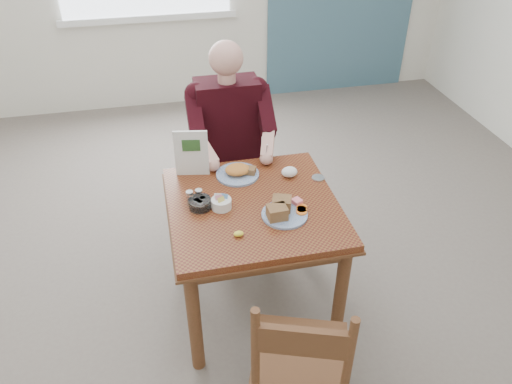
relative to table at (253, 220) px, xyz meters
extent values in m
plane|color=#655851|center=(0.00, 0.00, -0.64)|extent=(6.00, 6.00, 0.00)
ellipsoid|color=yellow|center=(-0.13, -0.25, 0.13)|extent=(0.06, 0.05, 0.03)
ellipsoid|color=white|center=(0.26, 0.21, 0.14)|extent=(0.10, 0.09, 0.06)
cylinder|color=silver|center=(0.42, 0.15, 0.12)|extent=(0.07, 0.07, 0.01)
cube|color=white|center=(-0.40, 2.96, 0.28)|extent=(1.72, 0.04, 0.06)
cube|color=brown|center=(0.00, 0.00, 0.09)|extent=(0.90, 0.90, 0.04)
cube|color=brown|center=(0.00, 0.00, 0.06)|extent=(0.92, 0.92, 0.01)
cylinder|color=brown|center=(-0.39, -0.39, -0.28)|extent=(0.07, 0.07, 0.71)
cylinder|color=brown|center=(0.39, -0.39, -0.28)|extent=(0.07, 0.07, 0.71)
cylinder|color=brown|center=(-0.39, 0.39, -0.28)|extent=(0.07, 0.07, 0.71)
cylinder|color=brown|center=(0.39, 0.39, -0.28)|extent=(0.07, 0.07, 0.71)
cube|color=brown|center=(0.00, -0.39, 0.02)|extent=(0.80, 0.03, 0.08)
cube|color=brown|center=(0.00, 0.39, 0.02)|extent=(0.80, 0.03, 0.08)
cube|color=brown|center=(-0.39, 0.00, 0.02)|extent=(0.03, 0.80, 0.08)
cube|color=brown|center=(0.39, 0.00, 0.02)|extent=(0.03, 0.80, 0.08)
cylinder|color=brown|center=(-0.18, 0.57, -0.41)|extent=(0.04, 0.04, 0.45)
cylinder|color=brown|center=(0.18, 0.57, -0.41)|extent=(0.04, 0.04, 0.45)
cylinder|color=brown|center=(-0.18, 0.93, -0.41)|extent=(0.04, 0.04, 0.45)
cylinder|color=brown|center=(0.18, 0.93, -0.41)|extent=(0.04, 0.04, 0.45)
cube|color=brown|center=(0.00, 0.75, -0.17)|extent=(0.42, 0.42, 0.03)
cylinder|color=brown|center=(-0.18, 0.93, 0.06)|extent=(0.04, 0.04, 0.50)
cylinder|color=brown|center=(0.18, 0.93, 0.06)|extent=(0.04, 0.04, 0.50)
cube|color=brown|center=(0.00, 0.93, 0.16)|extent=(0.38, 0.03, 0.14)
cylinder|color=brown|center=(-0.07, -0.56, -0.41)|extent=(0.05, 0.05, 0.45)
cylinder|color=brown|center=(0.27, -0.68, -0.41)|extent=(0.05, 0.05, 0.45)
cube|color=brown|center=(0.04, -0.79, -0.17)|extent=(0.54, 0.54, 0.03)
cylinder|color=brown|center=(-0.19, -0.90, 0.06)|extent=(0.05, 0.05, 0.50)
cylinder|color=brown|center=(0.15, -1.02, 0.06)|extent=(0.05, 0.05, 0.50)
cube|color=brown|center=(-0.02, -0.96, 0.16)|extent=(0.37, 0.15, 0.14)
cube|color=tan|center=(-0.10, 0.63, -0.10)|extent=(0.13, 0.38, 0.12)
cube|color=tan|center=(0.10, 0.63, -0.10)|extent=(0.13, 0.38, 0.12)
cube|color=tan|center=(-0.10, 0.45, -0.40)|extent=(0.10, 0.10, 0.48)
cube|color=tan|center=(0.10, 0.45, -0.40)|extent=(0.10, 0.10, 0.48)
cube|color=black|center=(0.00, 0.78, 0.20)|extent=(0.40, 0.22, 0.58)
sphere|color=black|center=(-0.19, 0.78, 0.42)|extent=(0.15, 0.15, 0.15)
sphere|color=black|center=(0.19, 0.78, 0.42)|extent=(0.15, 0.15, 0.15)
cylinder|color=tan|center=(0.00, 0.76, 0.51)|extent=(0.11, 0.11, 0.08)
sphere|color=tan|center=(0.00, 0.76, 0.64)|extent=(0.21, 0.21, 0.21)
cube|color=black|center=(-0.22, 0.67, 0.32)|extent=(0.09, 0.29, 0.27)
cube|color=black|center=(0.22, 0.67, 0.32)|extent=(0.09, 0.29, 0.27)
sphere|color=black|center=(-0.22, 0.55, 0.22)|extent=(0.09, 0.09, 0.09)
sphere|color=black|center=(0.22, 0.55, 0.22)|extent=(0.09, 0.09, 0.09)
cube|color=tan|center=(-0.19, 0.46, 0.19)|extent=(0.14, 0.23, 0.14)
cube|color=tan|center=(0.19, 0.46, 0.19)|extent=(0.14, 0.23, 0.14)
sphere|color=tan|center=(-0.16, 0.37, 0.15)|extent=(0.08, 0.08, 0.08)
sphere|color=tan|center=(0.16, 0.37, 0.15)|extent=(0.08, 0.08, 0.08)
cylinder|color=silver|center=(0.16, 0.37, 0.20)|extent=(0.01, 0.05, 0.12)
cylinder|color=white|center=(0.14, -0.14, 0.12)|extent=(0.26, 0.26, 0.01)
cube|color=#A37148|center=(0.09, -0.16, 0.16)|extent=(0.10, 0.09, 0.07)
cube|color=#A37148|center=(0.13, -0.09, 0.16)|extent=(0.12, 0.11, 0.07)
cylinder|color=orange|center=(0.22, -0.15, 0.13)|extent=(0.07, 0.07, 0.01)
cylinder|color=orange|center=(0.23, -0.13, 0.13)|extent=(0.06, 0.06, 0.01)
cylinder|color=orange|center=(0.24, -0.11, 0.13)|extent=(0.07, 0.07, 0.01)
cube|color=#FF7883|center=(0.22, -0.07, 0.14)|extent=(0.06, 0.06, 0.02)
cylinder|color=white|center=(-0.03, 0.29, 0.12)|extent=(0.33, 0.33, 0.01)
ellipsoid|color=gold|center=(-0.03, 0.29, 0.15)|extent=(0.18, 0.17, 0.05)
cube|color=#A37148|center=(0.03, 0.28, 0.14)|extent=(0.11, 0.09, 0.04)
cylinder|color=white|center=(-0.17, 0.00, 0.14)|extent=(0.12, 0.12, 0.06)
cube|color=pink|center=(-0.18, 0.00, 0.18)|extent=(0.04, 0.01, 0.03)
cube|color=#6699D8|center=(-0.15, 0.01, 0.18)|extent=(0.04, 0.03, 0.03)
cube|color=#EAD159|center=(-0.17, -0.02, 0.18)|extent=(0.04, 0.03, 0.03)
cube|color=white|center=(-0.19, 0.02, 0.18)|extent=(0.04, 0.02, 0.03)
cylinder|color=white|center=(-0.33, 0.06, 0.15)|extent=(0.04, 0.04, 0.07)
cylinder|color=silver|center=(-0.33, 0.06, 0.19)|extent=(0.04, 0.04, 0.01)
cylinder|color=white|center=(-0.28, 0.07, 0.15)|extent=(0.04, 0.04, 0.07)
cylinder|color=silver|center=(-0.28, 0.07, 0.19)|extent=(0.04, 0.04, 0.01)
cylinder|color=white|center=(-0.28, 0.02, 0.14)|extent=(0.12, 0.12, 0.05)
cylinder|color=white|center=(-0.30, 0.02, 0.16)|extent=(0.03, 0.03, 0.02)
cylinder|color=white|center=(-0.27, 0.04, 0.16)|extent=(0.03, 0.03, 0.02)
cylinder|color=white|center=(-0.28, 0.01, 0.16)|extent=(0.03, 0.03, 0.02)
cube|color=white|center=(-0.28, 0.36, 0.25)|extent=(0.19, 0.05, 0.28)
cube|color=#2D5926|center=(-0.28, 0.35, 0.31)|extent=(0.10, 0.02, 0.07)
camera|label=1|loc=(-0.45, -2.10, 1.70)|focal=35.00mm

